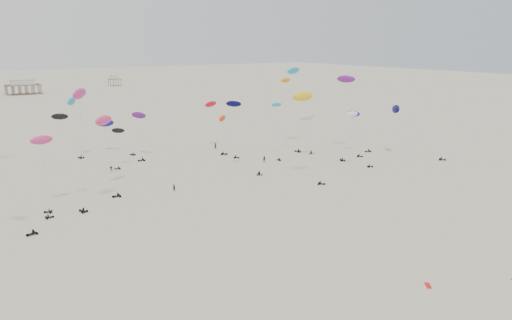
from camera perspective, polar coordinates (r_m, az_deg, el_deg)
ground_plane at (r=218.51m, az=-16.36°, el=3.94°), size 900.00×900.00×0.00m
pavilion_main at (r=361.72m, az=-25.08°, el=7.48°), size 21.00×13.00×9.80m
pavilion_small at (r=406.67m, az=-15.87°, el=8.65°), size 9.00×7.00×8.00m
rig_0 at (r=147.17m, az=-3.57°, el=4.00°), size 6.36×5.31×13.06m
rig_1 at (r=152.67m, az=4.67°, el=5.60°), size 9.63×6.63×23.49m
rig_3 at (r=148.90m, az=2.45°, el=4.47°), size 6.23×8.86×16.69m
rig_4 at (r=161.58m, az=-4.97°, el=5.52°), size 6.75×15.98×18.01m
rig_5 at (r=131.90m, az=-1.66°, el=3.97°), size 5.37×12.50×19.36m
rig_6 at (r=156.97m, az=16.27°, el=4.96°), size 9.32×17.75×19.15m
rig_7 at (r=110.27m, az=-21.82°, el=1.70°), size 8.21×10.62×20.38m
rig_8 at (r=156.69m, az=-20.21°, el=5.54°), size 4.71×6.39×18.20m
rig_9 at (r=158.62m, az=11.41°, el=4.25°), size 7.06×6.44×13.17m
rig_10 at (r=120.93m, az=-16.85°, el=3.20°), size 5.54×12.48×18.08m
rig_11 at (r=138.52m, az=11.43°, el=3.59°), size 7.50×5.28×15.73m
rig_12 at (r=141.79m, az=-15.49°, el=2.25°), size 4.51×5.33×11.04m
rig_13 at (r=152.07m, az=-13.20°, el=4.09°), size 5.32×9.50×13.96m
rig_14 at (r=124.11m, az=5.57°, el=6.24°), size 5.88×10.44×22.24m
rig_15 at (r=106.51m, az=-19.47°, el=5.07°), size 5.50×6.80×25.13m
rig_16 at (r=149.64m, az=6.59°, el=4.04°), size 7.90×13.05×15.60m
rig_18 at (r=162.52m, az=-16.53°, el=3.68°), size 8.64×12.51×13.38m
rig_19 at (r=159.63m, az=10.40°, el=8.26°), size 7.36×15.28×24.78m
rig_20 at (r=112.26m, az=-23.23°, el=1.04°), size 4.70×7.71×15.25m
rig_21 at (r=164.58m, az=4.36°, el=9.07°), size 10.26×13.93×26.86m
spectator_0 at (r=118.11m, az=-9.33°, el=-3.51°), size 0.79×0.86×1.94m
spectator_1 at (r=144.04m, az=0.96°, el=-0.23°), size 1.17×1.06×2.07m
spectator_2 at (r=139.25m, az=-16.20°, el=-1.26°), size 1.29×0.96×1.95m
spectator_3 at (r=162.29m, az=-4.67°, el=1.29°), size 0.91×0.70×2.25m
grounded_kite_b at (r=77.59m, az=19.06°, el=-13.42°), size 1.65×1.86×0.07m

